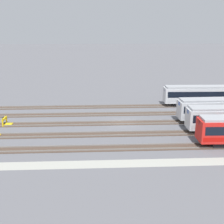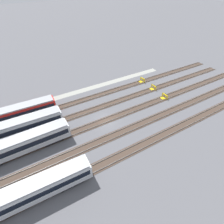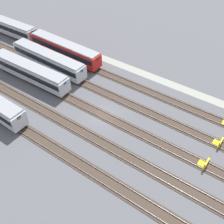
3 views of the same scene
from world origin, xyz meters
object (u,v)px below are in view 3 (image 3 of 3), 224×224
at_px(subway_car_front_row_right_inner, 65,49).
at_px(bumper_stop_near_inner_track, 219,142).
at_px(bumper_stop_middle_track, 205,163).
at_px(subway_car_back_row_centre, 49,60).
at_px(subway_car_front_row_rightmost, 30,72).
at_px(subway_car_front_row_centre, 7,26).

height_order(subway_car_front_row_right_inner, bumper_stop_near_inner_track, subway_car_front_row_right_inner).
relative_size(subway_car_front_row_right_inner, bumper_stop_middle_track, 9.00).
bearing_deg(subway_car_back_row_centre, subway_car_front_row_right_inner, -90.00).
bearing_deg(subway_car_front_row_rightmost, subway_car_front_row_right_inner, -90.00).
height_order(subway_car_front_row_centre, subway_car_front_row_rightmost, same).
bearing_deg(bumper_stop_near_inner_track, subway_car_front_row_centre, -5.21).
bearing_deg(subway_car_front_row_centre, subway_car_back_row_centre, 165.38).
relative_size(subway_car_front_row_right_inner, subway_car_front_row_rightmost, 1.00).
xyz_separation_m(subway_car_front_row_right_inner, subway_car_back_row_centre, (0.00, 4.92, 0.00)).
distance_m(subway_car_front_row_centre, subway_car_back_row_centre, 19.56).
xyz_separation_m(subway_car_front_row_centre, bumper_stop_near_inner_track, (-54.55, 4.97, -1.53)).
bearing_deg(subway_car_front_row_right_inner, bumper_stop_near_inner_track, 172.09).
bearing_deg(bumper_stop_middle_track, bumper_stop_near_inner_track, -94.87).
distance_m(subway_car_front_row_centre, subway_car_front_row_right_inner, 18.93).
bearing_deg(subway_car_front_row_right_inner, subway_car_back_row_centre, 90.00).
xyz_separation_m(subway_car_back_row_centre, bumper_stop_near_inner_track, (-35.62, 0.03, -1.53)).
distance_m(subway_car_back_row_centre, bumper_stop_middle_track, 35.59).
bearing_deg(subway_car_front_row_rightmost, subway_car_back_row_centre, -90.00).
height_order(subway_car_front_row_right_inner, subway_car_front_row_rightmost, same).
xyz_separation_m(subway_car_front_row_centre, subway_car_front_row_rightmost, (-18.93, 9.95, 0.00)).
relative_size(bumper_stop_near_inner_track, bumper_stop_middle_track, 1.00).
xyz_separation_m(subway_car_front_row_rightmost, bumper_stop_middle_track, (-35.20, -0.00, -1.53)).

